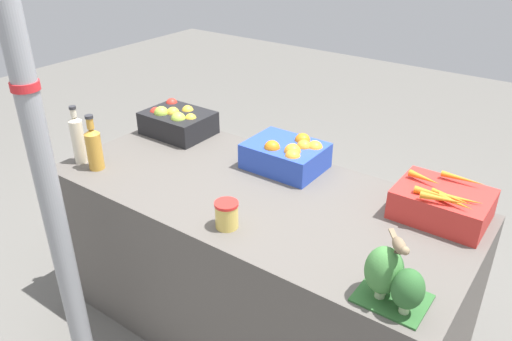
# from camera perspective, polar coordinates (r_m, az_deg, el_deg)

# --- Properties ---
(ground_plane) EXTENTS (10.00, 10.00, 0.00)m
(ground_plane) POSITION_cam_1_polar(r_m,az_deg,el_deg) (2.67, 0.00, -16.83)
(ground_plane) COLOR #605E59
(market_table) EXTENTS (1.88, 0.85, 0.77)m
(market_table) POSITION_cam_1_polar(r_m,az_deg,el_deg) (2.41, 0.00, -10.28)
(market_table) COLOR #56514C
(market_table) RESTS_ON ground_plane
(support_pole) EXTENTS (0.10, 0.10, 2.58)m
(support_pole) POSITION_cam_1_polar(r_m,az_deg,el_deg) (1.87, -24.55, 7.15)
(support_pole) COLOR gray
(support_pole) RESTS_ON ground_plane
(apple_crate) EXTENTS (0.36, 0.27, 0.16)m
(apple_crate) POSITION_cam_1_polar(r_m,az_deg,el_deg) (2.76, -8.98, 5.58)
(apple_crate) COLOR black
(apple_crate) RESTS_ON market_table
(orange_crate) EXTENTS (0.36, 0.27, 0.16)m
(orange_crate) POSITION_cam_1_polar(r_m,az_deg,el_deg) (2.35, 3.58, 1.82)
(orange_crate) COLOR #2847B7
(orange_crate) RESTS_ON market_table
(carrot_crate) EXTENTS (0.36, 0.28, 0.16)m
(carrot_crate) POSITION_cam_1_polar(r_m,az_deg,el_deg) (2.11, 20.50, -3.53)
(carrot_crate) COLOR red
(carrot_crate) RESTS_ON market_table
(broccoli_pile) EXTENTS (0.22, 0.18, 0.20)m
(broccoli_pile) POSITION_cam_1_polar(r_m,az_deg,el_deg) (1.62, 15.02, -11.53)
(broccoli_pile) COLOR #2D602D
(broccoli_pile) RESTS_ON market_table
(juice_bottle_cloudy) EXTENTS (0.06, 0.06, 0.29)m
(juice_bottle_cloudy) POSITION_cam_1_polar(r_m,az_deg,el_deg) (2.53, -19.68, 3.46)
(juice_bottle_cloudy) COLOR beige
(juice_bottle_cloudy) RESTS_ON market_table
(juice_bottle_amber) EXTENTS (0.07, 0.07, 0.27)m
(juice_bottle_amber) POSITION_cam_1_polar(r_m,az_deg,el_deg) (2.45, -18.04, 2.56)
(juice_bottle_amber) COLOR gold
(juice_bottle_amber) RESTS_ON market_table
(pickle_jar) EXTENTS (0.09, 0.09, 0.11)m
(pickle_jar) POSITION_cam_1_polar(r_m,az_deg,el_deg) (1.93, -3.37, -5.06)
(pickle_jar) COLOR #DBBC56
(pickle_jar) RESTS_ON market_table
(sparrow_bird) EXTENTS (0.10, 0.11, 0.05)m
(sparrow_bird) POSITION_cam_1_polar(r_m,az_deg,el_deg) (1.54, 16.12, -8.28)
(sparrow_bird) COLOR #4C3D2D
(sparrow_bird) RESTS_ON broccoli_pile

